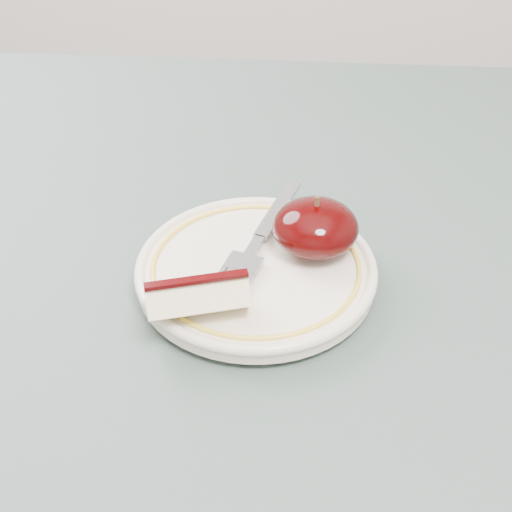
# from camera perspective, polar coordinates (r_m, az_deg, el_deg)

# --- Properties ---
(table) EXTENTS (0.90, 0.90, 0.75)m
(table) POSITION_cam_1_polar(r_m,az_deg,el_deg) (0.64, -8.63, -8.21)
(table) COLOR brown
(table) RESTS_ON ground
(plate) EXTENTS (0.19, 0.19, 0.02)m
(plate) POSITION_cam_1_polar(r_m,az_deg,el_deg) (0.56, 0.00, -1.12)
(plate) COLOR beige
(plate) RESTS_ON table
(apple_half) EXTENTS (0.07, 0.07, 0.05)m
(apple_half) POSITION_cam_1_polar(r_m,az_deg,el_deg) (0.57, 4.78, 2.28)
(apple_half) COLOR black
(apple_half) RESTS_ON plate
(apple_wedge) EXTENTS (0.08, 0.05, 0.04)m
(apple_wedge) POSITION_cam_1_polar(r_m,az_deg,el_deg) (0.51, -4.69, -3.36)
(apple_wedge) COLOR #F5E6B5
(apple_wedge) RESTS_ON plate
(fork) EXTENTS (0.07, 0.17, 0.00)m
(fork) POSITION_cam_1_polar(r_m,az_deg,el_deg) (0.58, 0.27, 1.42)
(fork) COLOR #979A9F
(fork) RESTS_ON plate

